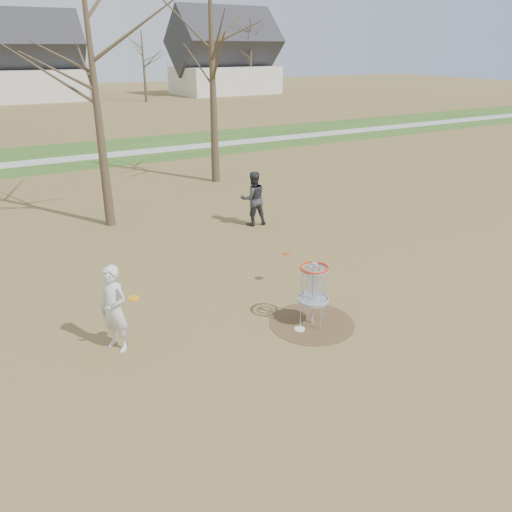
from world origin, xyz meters
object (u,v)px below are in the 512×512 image
(player_standing, at_px, (114,309))
(player_throwing, at_px, (253,199))
(disc_grounded, at_px, (300,329))
(disc_golf_basket, at_px, (314,284))

(player_standing, distance_m, player_throwing, 7.75)
(disc_grounded, bearing_deg, player_throwing, 68.63)
(disc_grounded, bearing_deg, disc_golf_basket, 14.49)
(player_standing, bearing_deg, disc_grounded, 39.09)
(player_throwing, height_order, disc_golf_basket, player_throwing)
(player_standing, relative_size, disc_grounded, 7.82)
(disc_grounded, bearing_deg, player_standing, 160.72)
(disc_golf_basket, bearing_deg, player_throwing, 71.45)
(player_standing, distance_m, disc_golf_basket, 3.96)
(player_throwing, bearing_deg, disc_golf_basket, 80.33)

